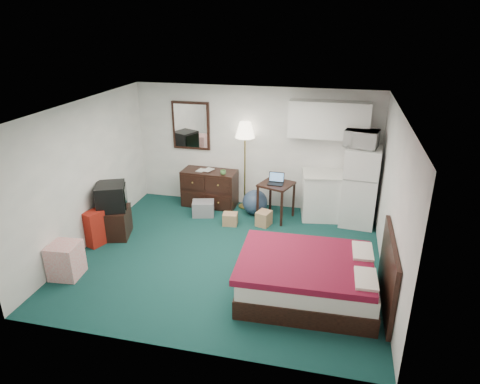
% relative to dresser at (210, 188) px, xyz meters
% --- Properties ---
extents(floor, '(5.00, 4.50, 0.01)m').
position_rel_dresser_xyz_m(floor, '(0.91, -1.98, -0.39)').
color(floor, black).
rests_on(floor, ground).
extents(ceiling, '(5.00, 4.50, 0.01)m').
position_rel_dresser_xyz_m(ceiling, '(0.91, -1.98, 2.11)').
color(ceiling, silver).
rests_on(ceiling, walls).
extents(walls, '(5.01, 4.51, 2.50)m').
position_rel_dresser_xyz_m(walls, '(0.91, -1.98, 0.86)').
color(walls, silver).
rests_on(walls, floor).
extents(mirror, '(0.80, 0.06, 1.00)m').
position_rel_dresser_xyz_m(mirror, '(-0.44, 0.24, 1.26)').
color(mirror, white).
rests_on(mirror, walls).
extents(upper_cabinets, '(1.50, 0.35, 0.70)m').
position_rel_dresser_xyz_m(upper_cabinets, '(2.36, 0.10, 1.56)').
color(upper_cabinets, white).
rests_on(upper_cabinets, walls).
extents(headboard, '(0.06, 1.56, 1.00)m').
position_rel_dresser_xyz_m(headboard, '(3.37, -2.80, 0.16)').
color(headboard, black).
rests_on(headboard, walls).
extents(dresser, '(1.15, 0.56, 0.77)m').
position_rel_dresser_xyz_m(dresser, '(0.00, 0.00, 0.00)').
color(dresser, black).
rests_on(dresser, floor).
extents(floor_lamp, '(0.44, 0.44, 1.82)m').
position_rel_dresser_xyz_m(floor_lamp, '(0.74, 0.07, 0.53)').
color(floor_lamp, '#B39741').
rests_on(floor_lamp, floor).
extents(desk, '(0.74, 0.74, 0.74)m').
position_rel_dresser_xyz_m(desk, '(1.46, -0.32, -0.02)').
color(desk, black).
rests_on(desk, floor).
extents(exercise_ball, '(0.64, 0.64, 0.51)m').
position_rel_dresser_xyz_m(exercise_ball, '(1.02, -0.22, -0.13)').
color(exercise_ball, navy).
rests_on(exercise_ball, floor).
extents(kitchen_counter, '(0.92, 0.75, 0.91)m').
position_rel_dresser_xyz_m(kitchen_counter, '(2.38, -0.07, 0.07)').
color(kitchen_counter, white).
rests_on(kitchen_counter, floor).
extents(fridge, '(0.68, 0.68, 1.54)m').
position_rel_dresser_xyz_m(fridge, '(3.04, -0.20, 0.38)').
color(fridge, white).
rests_on(fridge, floor).
extents(bed, '(1.92, 1.52, 0.60)m').
position_rel_dresser_xyz_m(bed, '(2.30, -2.80, -0.09)').
color(bed, maroon).
rests_on(bed, floor).
extents(tv_stand, '(0.67, 0.70, 0.54)m').
position_rel_dresser_xyz_m(tv_stand, '(-1.30, -1.74, -0.12)').
color(tv_stand, black).
rests_on(tv_stand, floor).
extents(suitcase, '(0.36, 0.45, 0.63)m').
position_rel_dresser_xyz_m(suitcase, '(-1.45, -2.09, -0.07)').
color(suitcase, '#770B03').
rests_on(suitcase, floor).
extents(retail_box, '(0.48, 0.48, 0.55)m').
position_rel_dresser_xyz_m(retail_box, '(-1.37, -3.11, -0.11)').
color(retail_box, white).
rests_on(retail_box, floor).
extents(file_bin, '(0.50, 0.42, 0.30)m').
position_rel_dresser_xyz_m(file_bin, '(0.02, -0.53, -0.24)').
color(file_bin, gray).
rests_on(file_bin, floor).
extents(cardboard_box_a, '(0.30, 0.26, 0.23)m').
position_rel_dresser_xyz_m(cardboard_box_a, '(0.65, -0.82, -0.27)').
color(cardboard_box_a, '#95765B').
rests_on(cardboard_box_a, floor).
extents(cardboard_box_b, '(0.32, 0.34, 0.28)m').
position_rel_dresser_xyz_m(cardboard_box_b, '(1.29, -0.69, -0.24)').
color(cardboard_box_b, '#95765B').
rests_on(cardboard_box_b, floor).
extents(laptop, '(0.31, 0.25, 0.21)m').
position_rel_dresser_xyz_m(laptop, '(1.45, -0.37, 0.46)').
color(laptop, black).
rests_on(laptop, desk).
extents(crt_tv, '(0.69, 0.71, 0.47)m').
position_rel_dresser_xyz_m(crt_tv, '(-1.31, -1.72, 0.39)').
color(crt_tv, black).
rests_on(crt_tv, tv_stand).
extents(microwave, '(0.64, 0.45, 0.40)m').
position_rel_dresser_xyz_m(microwave, '(2.97, -0.20, 1.35)').
color(microwave, white).
rests_on(microwave, fridge).
extents(book_a, '(0.16, 0.05, 0.21)m').
position_rel_dresser_xyz_m(book_a, '(-0.24, -0.02, 0.49)').
color(book_a, '#95765B').
rests_on(book_a, dresser).
extents(book_b, '(0.18, 0.09, 0.24)m').
position_rel_dresser_xyz_m(book_b, '(-0.11, 0.04, 0.51)').
color(book_b, '#95765B').
rests_on(book_b, dresser).
extents(mug, '(0.13, 0.11, 0.12)m').
position_rel_dresser_xyz_m(mug, '(0.34, -0.15, 0.44)').
color(mug, '#518A48').
rests_on(mug, dresser).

